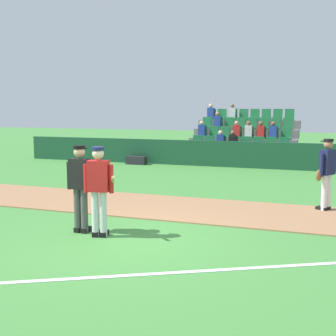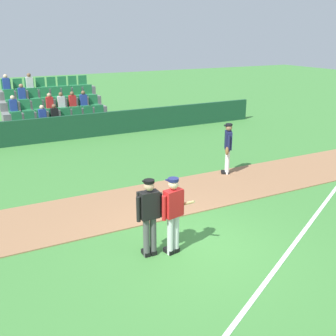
{
  "view_description": "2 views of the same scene",
  "coord_description": "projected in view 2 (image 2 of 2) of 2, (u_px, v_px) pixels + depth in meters",
  "views": [
    {
      "loc": [
        3.54,
        -7.42,
        2.49
      ],
      "look_at": [
        0.21,
        1.98,
        1.13
      ],
      "focal_mm": 47.26,
      "sensor_mm": 36.0,
      "label": 1
    },
    {
      "loc": [
        -4.3,
        -6.99,
        4.66
      ],
      "look_at": [
        0.39,
        1.94,
        1.27
      ],
      "focal_mm": 43.59,
      "sensor_mm": 36.0,
      "label": 2
    }
  ],
  "objects": [
    {
      "name": "ground_plane",
      "position": [
        193.0,
        248.0,
        9.24
      ],
      "size": [
        80.0,
        80.0,
        0.0
      ],
      "primitive_type": "plane",
      "color": "#42843A"
    },
    {
      "name": "infield_dirt_path",
      "position": [
        141.0,
        203.0,
        11.63
      ],
      "size": [
        28.0,
        2.63,
        0.03
      ],
      "primitive_type": "cube",
      "color": "#9E704C",
      "rests_on": "ground"
    },
    {
      "name": "foul_line_chalk",
      "position": [
        306.0,
        228.0,
        10.15
      ],
      "size": [
        10.58,
        5.84,
        0.01
      ],
      "primitive_type": "cube",
      "rotation": [
        0.0,
        0.0,
        0.5
      ],
      "color": "white",
      "rests_on": "ground"
    },
    {
      "name": "dugout_fence",
      "position": [
        67.0,
        128.0,
        18.29
      ],
      "size": [
        20.0,
        0.16,
        1.1
      ],
      "primitive_type": "cube",
      "color": "#19472D",
      "rests_on": "ground"
    },
    {
      "name": "stadium_bleachers",
      "position": [
        54.0,
        115.0,
        20.14
      ],
      "size": [
        5.0,
        3.8,
        2.7
      ],
      "color": "slate",
      "rests_on": "ground"
    },
    {
      "name": "batter_red_jersey",
      "position": [
        173.0,
        213.0,
        8.73
      ],
      "size": [
        0.73,
        0.73,
        1.76
      ],
      "color": "silver",
      "rests_on": "ground"
    },
    {
      "name": "umpire_home_plate",
      "position": [
        149.0,
        213.0,
        8.63
      ],
      "size": [
        0.59,
        0.31,
        1.76
      ],
      "color": "#4C4C4C",
      "rests_on": "ground"
    },
    {
      "name": "runner_navy_jersey",
      "position": [
        228.0,
        147.0,
        13.71
      ],
      "size": [
        0.48,
        0.58,
        1.76
      ],
      "color": "white",
      "rests_on": "ground"
    }
  ]
}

